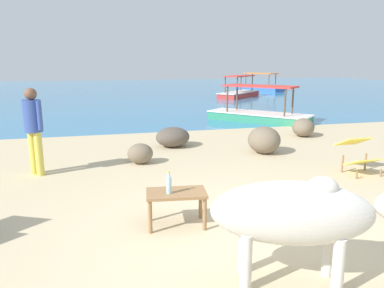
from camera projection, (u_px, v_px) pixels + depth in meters
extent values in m
cube|color=#CCB78E|center=(255.00, 240.00, 4.41)|extent=(18.00, 14.00, 0.04)
cube|color=teal|center=(124.00, 93.00, 25.22)|extent=(60.00, 36.00, 0.03)
cylinder|color=beige|center=(329.00, 250.00, 3.59)|extent=(0.11, 0.11, 0.55)
cylinder|color=beige|center=(338.00, 267.00, 3.29)|extent=(0.11, 0.11, 0.55)
cylinder|color=beige|center=(244.00, 246.00, 3.65)|extent=(0.11, 0.11, 0.55)
cylinder|color=beige|center=(246.00, 263.00, 3.35)|extent=(0.11, 0.11, 0.55)
ellipsoid|color=beige|center=(291.00, 213.00, 3.38)|extent=(1.60, 1.01, 0.60)
ellipsoid|color=beige|center=(323.00, 187.00, 3.30)|extent=(0.34, 0.32, 0.20)
cube|color=olive|center=(176.00, 193.00, 4.66)|extent=(0.81, 0.53, 0.04)
cylinder|color=olive|center=(200.00, 203.00, 4.93)|extent=(0.05, 0.05, 0.42)
cylinder|color=olive|center=(205.00, 214.00, 4.58)|extent=(0.05, 0.05, 0.42)
cylinder|color=olive|center=(150.00, 206.00, 4.85)|extent=(0.05, 0.05, 0.42)
cylinder|color=olive|center=(150.00, 217.00, 4.50)|extent=(0.05, 0.05, 0.42)
cylinder|color=#A3C6D1|center=(169.00, 185.00, 4.58)|extent=(0.07, 0.07, 0.22)
cylinder|color=#A3C6D1|center=(169.00, 174.00, 4.55)|extent=(0.03, 0.03, 0.06)
cylinder|color=yellow|center=(169.00, 171.00, 4.54)|extent=(0.03, 0.03, 0.02)
cylinder|color=olive|center=(381.00, 173.00, 6.76)|extent=(0.04, 0.04, 0.14)
cylinder|color=olive|center=(357.00, 175.00, 6.63)|extent=(0.04, 0.04, 0.14)
cylinder|color=olive|center=(365.00, 162.00, 7.13)|extent=(0.04, 0.04, 0.34)
cylinder|color=olive|center=(342.00, 164.00, 7.00)|extent=(0.04, 0.04, 0.34)
cube|color=#EFD14C|center=(362.00, 162.00, 6.86)|extent=(0.52, 0.44, 0.21)
cube|color=#EFD14C|center=(352.00, 142.00, 7.08)|extent=(0.53, 0.47, 0.23)
cylinder|color=#DBC64C|center=(39.00, 154.00, 6.77)|extent=(0.14, 0.14, 0.82)
cylinder|color=#DBC64C|center=(33.00, 153.00, 6.86)|extent=(0.14, 0.14, 0.82)
cylinder|color=#334C99|center=(33.00, 116.00, 6.66)|extent=(0.32, 0.32, 0.58)
cylinder|color=#334C99|center=(40.00, 115.00, 6.54)|extent=(0.09, 0.09, 0.52)
cylinder|color=#334C99|center=(25.00, 114.00, 6.76)|extent=(0.09, 0.09, 0.52)
sphere|color=brown|center=(30.00, 94.00, 6.57)|extent=(0.22, 0.22, 0.22)
ellipsoid|color=#756651|center=(303.00, 127.00, 10.39)|extent=(0.92, 0.98, 0.51)
ellipsoid|color=#756651|center=(264.00, 140.00, 8.44)|extent=(0.79, 0.84, 0.62)
ellipsoid|color=#756651|center=(140.00, 154.00, 7.60)|extent=(0.54, 0.49, 0.42)
ellipsoid|color=brown|center=(173.00, 137.00, 9.11)|extent=(1.03, 0.96, 0.49)
cube|color=#338E66|center=(259.00, 118.00, 13.13)|extent=(3.23, 3.41, 0.28)
cube|color=white|center=(259.00, 113.00, 13.10)|extent=(3.32, 3.50, 0.04)
cylinder|color=brown|center=(227.00, 100.00, 13.27)|extent=(0.06, 0.06, 0.95)
cylinder|color=brown|center=(237.00, 98.00, 13.90)|extent=(0.06, 0.06, 0.95)
cylinder|color=brown|center=(285.00, 103.00, 12.10)|extent=(0.06, 0.06, 0.95)
cylinder|color=brown|center=(293.00, 101.00, 12.73)|extent=(0.06, 0.06, 0.95)
cube|color=red|center=(260.00, 86.00, 12.89)|extent=(2.38, 2.50, 0.06)
cube|color=#C63833|center=(239.00, 95.00, 22.19)|extent=(3.37, 3.27, 0.28)
cube|color=white|center=(239.00, 92.00, 22.16)|extent=(3.46, 3.36, 0.04)
cylinder|color=brown|center=(237.00, 86.00, 20.97)|extent=(0.06, 0.06, 0.95)
cylinder|color=brown|center=(225.00, 85.00, 21.37)|extent=(0.06, 0.06, 0.95)
cylinder|color=brown|center=(252.00, 84.00, 22.75)|extent=(0.06, 0.06, 0.95)
cylinder|color=brown|center=(241.00, 83.00, 23.15)|extent=(0.06, 0.06, 0.95)
cube|color=red|center=(239.00, 76.00, 21.95)|extent=(2.47, 2.41, 0.06)
cube|color=#3866B7|center=(260.00, 89.00, 27.17)|extent=(2.58, 3.71, 0.28)
cube|color=white|center=(260.00, 86.00, 27.14)|extent=(2.67, 3.80, 0.04)
cylinder|color=brown|center=(276.00, 81.00, 26.48)|extent=(0.06, 0.06, 0.95)
cylinder|color=brown|center=(269.00, 81.00, 26.00)|extent=(0.06, 0.06, 0.95)
cylinder|color=brown|center=(252.00, 80.00, 28.08)|extent=(0.06, 0.06, 0.95)
cylinder|color=brown|center=(246.00, 80.00, 27.59)|extent=(0.06, 0.06, 0.95)
cube|color=orange|center=(261.00, 73.00, 26.93)|extent=(1.96, 2.67, 0.06)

